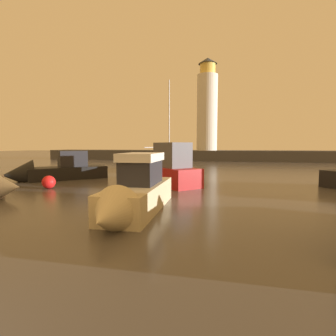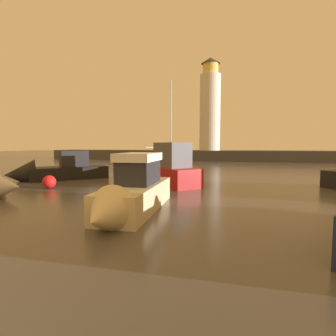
{
  "view_description": "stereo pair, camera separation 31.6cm",
  "coord_description": "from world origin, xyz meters",
  "px_view_note": "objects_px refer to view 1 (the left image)",
  "views": [
    {
      "loc": [
        4.51,
        -1.13,
        2.93
      ],
      "look_at": [
        0.46,
        17.61,
        1.28
      ],
      "focal_mm": 28.02,
      "sensor_mm": 36.0,
      "label": 1
    },
    {
      "loc": [
        4.82,
        -1.06,
        2.93
      ],
      "look_at": [
        0.46,
        17.61,
        1.28
      ],
      "focal_mm": 28.02,
      "sensor_mm": 36.0,
      "label": 2
    }
  ],
  "objects_px": {
    "motorboat_1": "(51,171)",
    "motorboat_2": "(159,170)",
    "mooring_buoy": "(49,182)",
    "motorboat_5": "(134,193)",
    "lighthouse": "(207,107)",
    "sailboat_moored": "(165,166)"
  },
  "relations": [
    {
      "from": "motorboat_1",
      "to": "motorboat_2",
      "type": "xyz_separation_m",
      "value": [
        9.4,
        0.35,
        0.31
      ]
    },
    {
      "from": "motorboat_2",
      "to": "sailboat_moored",
      "type": "distance_m",
      "value": 9.75
    },
    {
      "from": "motorboat_2",
      "to": "sailboat_moored",
      "type": "height_order",
      "value": "sailboat_moored"
    },
    {
      "from": "motorboat_1",
      "to": "mooring_buoy",
      "type": "relative_size",
      "value": 8.46
    },
    {
      "from": "sailboat_moored",
      "to": "mooring_buoy",
      "type": "height_order",
      "value": "sailboat_moored"
    },
    {
      "from": "motorboat_5",
      "to": "mooring_buoy",
      "type": "height_order",
      "value": "motorboat_5"
    },
    {
      "from": "motorboat_1",
      "to": "motorboat_2",
      "type": "distance_m",
      "value": 9.41
    },
    {
      "from": "motorboat_1",
      "to": "motorboat_2",
      "type": "bearing_deg",
      "value": 2.16
    },
    {
      "from": "lighthouse",
      "to": "motorboat_1",
      "type": "bearing_deg",
      "value": -108.47
    },
    {
      "from": "motorboat_2",
      "to": "mooring_buoy",
      "type": "bearing_deg",
      "value": -146.64
    },
    {
      "from": "sailboat_moored",
      "to": "mooring_buoy",
      "type": "bearing_deg",
      "value": -109.48
    },
    {
      "from": "motorboat_2",
      "to": "motorboat_5",
      "type": "xyz_separation_m",
      "value": [
        1.27,
        -9.45,
        -0.14
      ]
    },
    {
      "from": "motorboat_1",
      "to": "mooring_buoy",
      "type": "height_order",
      "value": "motorboat_1"
    },
    {
      "from": "sailboat_moored",
      "to": "lighthouse",
      "type": "bearing_deg",
      "value": 81.89
    },
    {
      "from": "lighthouse",
      "to": "motorboat_5",
      "type": "bearing_deg",
      "value": -90.35
    },
    {
      "from": "motorboat_2",
      "to": "motorboat_1",
      "type": "bearing_deg",
      "value": -177.84
    },
    {
      "from": "lighthouse",
      "to": "motorboat_1",
      "type": "relative_size",
      "value": 2.36
    },
    {
      "from": "mooring_buoy",
      "to": "motorboat_2",
      "type": "bearing_deg",
      "value": 33.36
    },
    {
      "from": "motorboat_2",
      "to": "motorboat_5",
      "type": "relative_size",
      "value": 1.02
    },
    {
      "from": "lighthouse",
      "to": "motorboat_5",
      "type": "height_order",
      "value": "lighthouse"
    },
    {
      "from": "lighthouse",
      "to": "sailboat_moored",
      "type": "bearing_deg",
      "value": -98.11
    },
    {
      "from": "motorboat_1",
      "to": "motorboat_5",
      "type": "height_order",
      "value": "motorboat_5"
    }
  ]
}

